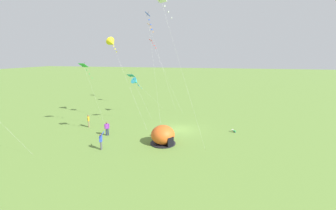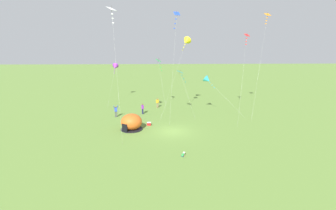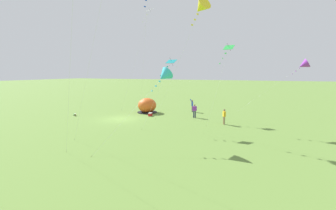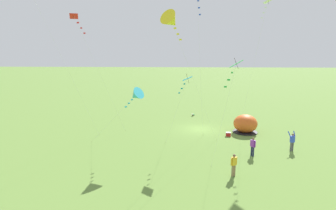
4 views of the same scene
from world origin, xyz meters
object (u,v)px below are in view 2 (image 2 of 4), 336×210
at_px(kite_purple, 115,67).
at_px(person_strolling, 143,108).
at_px(popup_tent, 131,122).
at_px(toddler_crawling, 183,154).
at_px(kite_blue, 176,19).
at_px(kite_white, 112,13).
at_px(kite_yellow, 186,42).
at_px(cooler_box, 149,124).
at_px(kite_green, 159,62).
at_px(kite_orange, 267,18).
at_px(kite_cyan, 207,80).
at_px(kite_teal, 181,73).
at_px(person_far_back, 157,102).
at_px(person_watching_sky, 116,111).
at_px(kite_red, 247,39).

bearing_deg(kite_purple, person_strolling, -63.56).
height_order(popup_tent, toddler_crawling, popup_tent).
bearing_deg(kite_blue, kite_white, -153.19).
bearing_deg(popup_tent, kite_yellow, 49.88).
distance_m(cooler_box, kite_green, 12.74).
height_order(toddler_crawling, kite_blue, kite_blue).
bearing_deg(kite_blue, kite_green, 105.47).
xyz_separation_m(kite_yellow, kite_purple, (-13.40, 10.22, -4.68)).
height_order(popup_tent, kite_orange, kite_orange).
relative_size(person_strolling, kite_cyan, 0.28).
xyz_separation_m(popup_tent, kite_teal, (6.97, 6.27, 5.59)).
distance_m(kite_blue, kite_teal, 8.03).
bearing_deg(kite_green, cooler_box, -98.76).
bearing_deg(popup_tent, kite_purple, 104.81).
relative_size(cooler_box, kite_orange, 0.04).
distance_m(popup_tent, kite_purple, 21.34).
bearing_deg(kite_green, kite_yellow, -22.52).
relative_size(popup_tent, person_strolling, 1.63).
relative_size(kite_teal, kite_green, 0.83).
bearing_deg(kite_yellow, kite_cyan, -33.78).
distance_m(kite_white, kite_teal, 13.23).
xyz_separation_m(person_far_back, kite_blue, (2.55, -7.99, 13.05)).
bearing_deg(kite_teal, person_watching_sky, -177.54).
bearing_deg(kite_blue, kite_purple, 124.17).
distance_m(person_strolling, kite_purple, 15.17).
relative_size(kite_green, kite_red, 0.70).
bearing_deg(person_strolling, kite_purple, 116.44).
height_order(person_far_back, kite_teal, kite_teal).
bearing_deg(person_strolling, popup_tent, -97.81).
bearing_deg(kite_purple, person_far_back, -44.56).
distance_m(kite_yellow, kite_orange, 12.64).
xyz_separation_m(kite_cyan, kite_green, (-7.66, 4.00, 2.63)).
bearing_deg(kite_purple, person_watching_sky, -80.83).
height_order(kite_cyan, kite_red, kite_red).
height_order(kite_cyan, kite_blue, kite_blue).
distance_m(kite_teal, kite_purple, 18.30).
bearing_deg(kite_orange, kite_green, 166.74).
distance_m(person_watching_sky, kite_blue, 15.99).
xyz_separation_m(kite_white, kite_orange, (21.78, 8.11, 0.68)).
distance_m(kite_cyan, kite_purple, 20.77).
xyz_separation_m(person_strolling, kite_yellow, (7.14, 2.36, 10.40)).
bearing_deg(kite_teal, kite_white, -141.88).
distance_m(person_far_back, kite_white, 18.34).
bearing_deg(kite_blue, person_far_back, 107.71).
relative_size(toddler_crawling, person_far_back, 0.31).
bearing_deg(cooler_box, kite_cyan, 32.79).
xyz_separation_m(popup_tent, kite_white, (-1.63, -0.48, 13.05)).
relative_size(toddler_crawling, person_strolling, 0.31).
xyz_separation_m(popup_tent, kite_orange, (20.15, 7.63, 13.74)).
height_order(kite_teal, kite_red, kite_red).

